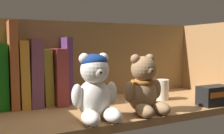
% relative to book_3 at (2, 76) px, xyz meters
% --- Properties ---
extents(shelf_board, '(0.80, 0.31, 0.02)m').
position_rel_book_3_xyz_m(shelf_board, '(0.28, -0.12, -0.10)').
color(shelf_board, '#9E7042').
rests_on(shelf_board, ground).
extents(shelf_back_panel, '(0.83, 0.01, 0.27)m').
position_rel_book_3_xyz_m(shelf_back_panel, '(0.28, 0.04, 0.03)').
color(shelf_back_panel, brown).
rests_on(shelf_back_panel, ground).
extents(shelf_side_panel_right, '(0.02, 0.33, 0.27)m').
position_rel_book_3_xyz_m(shelf_side_panel_right, '(0.69, -0.12, 0.03)').
color(shelf_side_panel_right, '#9E7042').
rests_on(shelf_side_panel_right, ground).
extents(book_3, '(0.03, 0.10, 0.18)m').
position_rel_book_3_xyz_m(book_3, '(0.00, 0.00, 0.00)').
color(book_3, '#156C13').
rests_on(book_3, shelf_board).
extents(book_4, '(0.02, 0.12, 0.24)m').
position_rel_book_3_xyz_m(book_4, '(0.03, 0.00, 0.03)').
color(book_4, '#A35529').
rests_on(book_4, shelf_board).
extents(book_5, '(0.03, 0.12, 0.19)m').
position_rel_book_3_xyz_m(book_5, '(0.05, 0.00, 0.00)').
color(book_5, gold).
rests_on(book_5, shelf_board).
extents(book_6, '(0.04, 0.12, 0.19)m').
position_rel_book_3_xyz_m(book_6, '(0.09, 0.00, 0.01)').
color(book_6, '#6C3D53').
rests_on(book_6, shelf_board).
extents(book_7, '(0.03, 0.10, 0.17)m').
position_rel_book_3_xyz_m(book_7, '(0.12, 0.00, -0.01)').
color(book_7, olive).
rests_on(book_7, shelf_board).
extents(book_8, '(0.03, 0.15, 0.17)m').
position_rel_book_3_xyz_m(book_8, '(0.15, 0.00, -0.01)').
color(book_8, maroon).
rests_on(book_8, shelf_board).
extents(book_9, '(0.02, 0.10, 0.20)m').
position_rel_book_3_xyz_m(book_9, '(0.18, 0.00, 0.01)').
color(book_9, '#4F2D5E').
rests_on(book_9, shelf_board).
extents(teddy_bear_larger, '(0.11, 0.12, 0.16)m').
position_rel_book_3_xyz_m(teddy_bear_larger, '(0.19, -0.22, -0.02)').
color(teddy_bear_larger, white).
rests_on(teddy_bear_larger, shelf_board).
extents(teddy_bear_smaller, '(0.11, 0.11, 0.15)m').
position_rel_book_3_xyz_m(teddy_bear_smaller, '(0.33, -0.22, -0.02)').
color(teddy_bear_smaller, '#93704C').
rests_on(teddy_bear_smaller, shelf_board).
extents(pillar_candle, '(0.04, 0.04, 0.07)m').
position_rel_book_3_xyz_m(pillar_candle, '(0.47, -0.11, -0.06)').
color(pillar_candle, silver).
rests_on(pillar_candle, shelf_board).
extents(small_product_box, '(0.10, 0.05, 0.06)m').
position_rel_book_3_xyz_m(small_product_box, '(0.56, -0.24, -0.06)').
color(small_product_box, black).
rests_on(small_product_box, shelf_board).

